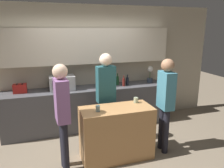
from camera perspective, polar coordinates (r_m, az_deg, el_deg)
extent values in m
plane|color=#7F705B|center=(3.95, -1.43, -19.31)|extent=(14.00, 14.00, 0.00)
cube|color=#B2A893|center=(5.06, -7.10, 4.66)|extent=(6.40, 0.08, 2.70)
cube|color=beige|center=(4.80, -6.82, 9.88)|extent=(3.74, 0.32, 0.75)
cube|color=#4C4C51|center=(4.95, -6.02, -6.17)|extent=(3.60, 0.62, 0.92)
cube|color=#B27F4C|center=(3.82, 1.17, -12.68)|extent=(1.21, 0.55, 0.91)
cube|color=#B7BABC|center=(4.75, -12.94, 0.36)|extent=(0.52, 0.38, 0.30)
cube|color=black|center=(4.56, -13.34, -0.25)|extent=(0.31, 0.01, 0.19)
cube|color=#B21E19|center=(4.77, -22.90, -1.09)|extent=(0.26, 0.16, 0.18)
cube|color=black|center=(4.76, -23.61, -0.07)|extent=(0.02, 0.11, 0.01)
cube|color=black|center=(4.75, -22.41, 0.02)|extent=(0.02, 0.11, 0.01)
cylinder|color=#333D4C|center=(5.34, 9.83, 0.95)|extent=(0.14, 0.14, 0.10)
cylinder|color=#38662D|center=(5.31, 9.89, 2.42)|extent=(0.01, 0.01, 0.18)
sphere|color=silver|center=(5.29, 9.96, 3.90)|extent=(0.13, 0.13, 0.13)
cylinder|color=#194723|center=(4.86, -0.79, 0.59)|extent=(0.07, 0.07, 0.23)
cylinder|color=#194723|center=(4.82, -0.79, 2.40)|extent=(0.02, 0.02, 0.09)
cylinder|color=black|center=(4.98, 0.28, 0.83)|extent=(0.08, 0.08, 0.21)
cylinder|color=black|center=(4.95, 0.28, 2.48)|extent=(0.03, 0.03, 0.08)
cylinder|color=#194723|center=(5.03, 1.42, 0.89)|extent=(0.07, 0.07, 0.19)
cylinder|color=#194723|center=(5.00, 1.43, 2.39)|extent=(0.02, 0.02, 0.08)
cylinder|color=maroon|center=(4.92, 3.08, 0.43)|extent=(0.06, 0.06, 0.18)
cylinder|color=maroon|center=(4.89, 3.10, 1.82)|extent=(0.02, 0.02, 0.07)
cylinder|color=black|center=(5.01, 4.04, 0.69)|extent=(0.07, 0.07, 0.18)
cylinder|color=black|center=(4.98, 4.06, 2.07)|extent=(0.02, 0.02, 0.07)
cylinder|color=#9BA887|center=(3.89, 6.25, -4.21)|extent=(0.08, 0.08, 0.10)
cylinder|color=#7D9E9C|center=(3.48, -3.70, -6.43)|extent=(0.07, 0.07, 0.10)
cylinder|color=black|center=(4.31, -0.52, -9.82)|extent=(0.11, 0.11, 0.85)
cylinder|color=black|center=(4.26, -2.57, -10.12)|extent=(0.11, 0.11, 0.85)
cube|color=#23545A|center=(4.03, -1.62, -0.03)|extent=(0.35, 0.21, 0.67)
sphere|color=beige|center=(3.95, -1.66, 6.35)|extent=(0.23, 0.23, 0.23)
cylinder|color=black|center=(4.08, 13.85, -11.95)|extent=(0.11, 0.11, 0.82)
cylinder|color=black|center=(4.20, 12.82, -11.06)|extent=(0.11, 0.11, 0.82)
cube|color=teal|center=(3.88, 13.94, -1.62)|extent=(0.21, 0.35, 0.65)
sphere|color=#9E7051|center=(3.79, 14.34, 4.76)|extent=(0.22, 0.22, 0.22)
cylinder|color=black|center=(3.70, -12.55, -14.73)|extent=(0.11, 0.11, 0.82)
cylinder|color=black|center=(3.56, -12.12, -15.93)|extent=(0.11, 0.11, 0.82)
cube|color=#8B5C93|center=(3.34, -13.01, -4.22)|extent=(0.21, 0.35, 0.65)
sphere|color=beige|center=(3.23, -13.44, 3.17)|extent=(0.22, 0.22, 0.22)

